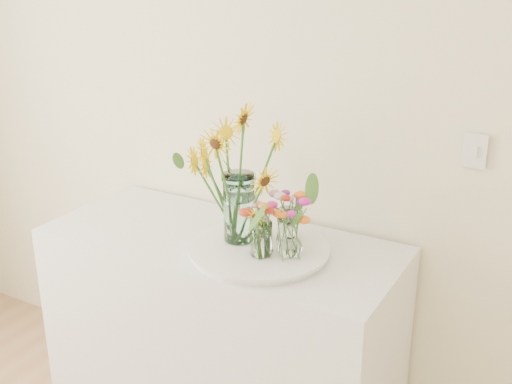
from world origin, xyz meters
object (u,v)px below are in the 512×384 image
tray (259,251)px  small_vase_a (261,239)px  small_vase_c (288,225)px  small_vase_b (290,240)px  counter (222,338)px  mason_jar (239,208)px

tray → small_vase_a: 0.10m
small_vase_a → small_vase_c: 0.16m
small_vase_b → small_vase_c: 0.13m
counter → tray: bearing=-12.5°
counter → mason_jar: (0.10, -0.03, 0.61)m
counter → mason_jar: bearing=-15.0°
tray → mason_jar: (-0.09, 0.02, 0.15)m
small_vase_a → small_vase_b: 0.10m
mason_jar → small_vase_a: size_ratio=2.01×
small_vase_b → small_vase_c: (-0.06, 0.11, -0.00)m
small_vase_a → mason_jar: bearing=151.7°
mason_jar → small_vase_a: bearing=-28.3°
small_vase_a → small_vase_b: size_ratio=1.01×
small_vase_a → small_vase_c: small_vase_a is taller
mason_jar → small_vase_b: bearing=-6.3°
tray → small_vase_c: 0.14m
mason_jar → small_vase_c: (0.16, 0.09, -0.07)m
small_vase_c → small_vase_b: bearing=-60.0°
tray → small_vase_c: bearing=57.0°
small_vase_b → counter: bearing=170.9°
counter → small_vase_a: bearing=-22.8°
tray → counter: bearing=167.5°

